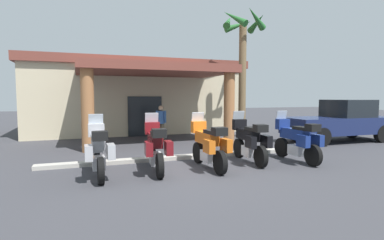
% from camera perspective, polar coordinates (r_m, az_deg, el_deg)
% --- Properties ---
extents(ground_plane, '(80.00, 80.00, 0.00)m').
position_cam_1_polar(ground_plane, '(8.92, 0.75, -9.20)').
color(ground_plane, '#38383D').
extents(motel_building, '(12.46, 10.61, 4.18)m').
position_cam_1_polar(motel_building, '(18.98, -10.62, 4.53)').
color(motel_building, beige).
rests_on(motel_building, ground_plane).
extents(motorcycle_silver, '(0.71, 2.21, 1.61)m').
position_cam_1_polar(motorcycle_silver, '(8.32, -17.22, -5.49)').
color(motorcycle_silver, black).
rests_on(motorcycle_silver, ground_plane).
extents(motorcycle_maroon, '(0.74, 2.21, 1.61)m').
position_cam_1_polar(motorcycle_maroon, '(8.55, -6.85, -5.05)').
color(motorcycle_maroon, black).
rests_on(motorcycle_maroon, ground_plane).
extents(motorcycle_orange, '(0.71, 2.21, 1.61)m').
position_cam_1_polar(motorcycle_orange, '(8.86, 3.17, -4.69)').
color(motorcycle_orange, black).
rests_on(motorcycle_orange, ground_plane).
extents(motorcycle_black, '(0.73, 2.21, 1.61)m').
position_cam_1_polar(motorcycle_black, '(9.81, 10.79, -3.86)').
color(motorcycle_black, black).
rests_on(motorcycle_black, ground_plane).
extents(motorcycle_blue, '(0.70, 2.21, 1.61)m').
position_cam_1_polar(motorcycle_blue, '(10.38, 19.18, -3.58)').
color(motorcycle_blue, black).
rests_on(motorcycle_blue, ground_plane).
extents(pedestrian, '(0.42, 0.38, 1.68)m').
position_cam_1_polar(pedestrian, '(14.25, -5.85, -0.12)').
color(pedestrian, brown).
rests_on(pedestrian, ground_plane).
extents(pickup_truck_navy, '(5.23, 2.02, 1.95)m').
position_cam_1_polar(pickup_truck_navy, '(15.67, 26.20, -0.26)').
color(pickup_truck_navy, black).
rests_on(pickup_truck_navy, ground_plane).
extents(palm_tree_near_portico, '(2.28, 2.31, 6.50)m').
position_cam_1_polar(palm_tree_near_portico, '(16.15, 9.49, 13.04)').
color(palm_tree_near_portico, brown).
rests_on(palm_tree_near_portico, ground_plane).
extents(curb_strip, '(9.68, 0.36, 0.12)m').
position_cam_1_polar(curb_strip, '(10.41, -0.19, -6.88)').
color(curb_strip, '#ADA89E').
rests_on(curb_strip, ground_plane).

